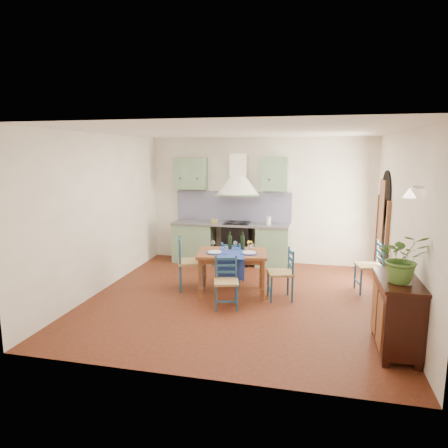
% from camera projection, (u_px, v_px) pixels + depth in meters
% --- Properties ---
extents(floor, '(5.00, 5.00, 0.00)m').
position_uv_depth(floor, '(238.00, 299.00, 6.83)').
color(floor, '#3E1B0D').
rests_on(floor, ground).
extents(back_wall, '(5.00, 0.96, 2.80)m').
position_uv_depth(back_wall, '(237.00, 217.00, 8.94)').
color(back_wall, white).
rests_on(back_wall, ground).
extents(right_wall, '(0.26, 5.00, 2.80)m').
position_uv_depth(right_wall, '(397.00, 225.00, 6.31)').
color(right_wall, white).
rests_on(right_wall, ground).
extents(left_wall, '(0.04, 5.00, 2.80)m').
position_uv_depth(left_wall, '(101.00, 213.00, 7.13)').
color(left_wall, white).
rests_on(left_wall, ground).
extents(ceiling, '(5.00, 5.00, 0.01)m').
position_uv_depth(ceiling, '(239.00, 131.00, 6.33)').
color(ceiling, white).
rests_on(ceiling, back_wall).
extents(dining_table, '(1.30, 1.01, 1.07)m').
position_uv_depth(dining_table, '(232.00, 257.00, 6.96)').
color(dining_table, brown).
rests_on(dining_table, ground).
extents(chair_near, '(0.47, 0.47, 0.83)m').
position_uv_depth(chair_near, '(226.00, 282.00, 6.39)').
color(chair_near, navy).
rests_on(chair_near, ground).
extents(chair_far, '(0.42, 0.42, 0.83)m').
position_uv_depth(chair_far, '(233.00, 262.00, 7.53)').
color(chair_far, navy).
rests_on(chair_far, ground).
extents(chair_left, '(0.57, 0.57, 0.97)m').
position_uv_depth(chair_left, '(189.00, 262.00, 7.24)').
color(chair_left, navy).
rests_on(chair_left, ground).
extents(chair_right, '(0.50, 0.50, 0.87)m').
position_uv_depth(chair_right, '(282.00, 273.00, 6.75)').
color(chair_right, navy).
rests_on(chair_right, ground).
extents(chair_spare, '(0.50, 0.50, 0.92)m').
position_uv_depth(chair_spare, '(371.00, 266.00, 7.08)').
color(chair_spare, navy).
rests_on(chair_spare, ground).
extents(sideboard, '(0.50, 1.05, 0.94)m').
position_uv_depth(sideboard, '(397.00, 312.00, 4.97)').
color(sideboard, black).
rests_on(sideboard, ground).
extents(potted_plant, '(0.55, 0.48, 0.61)m').
position_uv_depth(potted_plant, '(403.00, 258.00, 4.71)').
color(potted_plant, '#48732D').
rests_on(potted_plant, sideboard).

